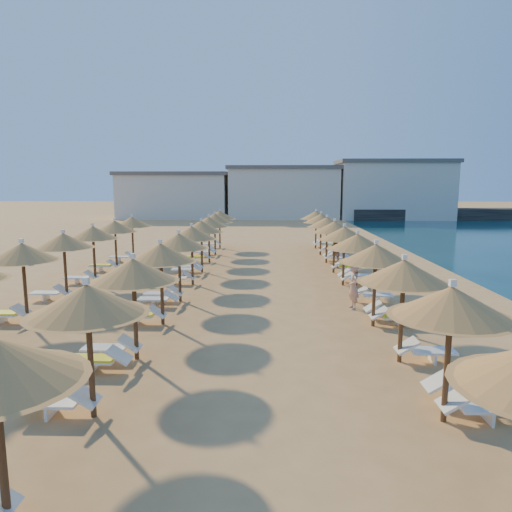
{
  "coord_description": "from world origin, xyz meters",
  "views": [
    {
      "loc": [
        -0.24,
        -18.33,
        4.83
      ],
      "look_at": [
        -0.82,
        4.0,
        1.3
      ],
      "focal_mm": 32.0,
      "sensor_mm": 36.0,
      "label": 1
    }
  ],
  "objects_px": {
    "parasol_row_east": "(357,243)",
    "parasol_row_west": "(179,242)",
    "beachgoer_c": "(336,253)",
    "jetty": "(460,214)",
    "beachgoer_a": "(353,287)"
  },
  "relations": [
    {
      "from": "parasol_row_east",
      "to": "parasol_row_west",
      "type": "distance_m",
      "value": 7.28
    },
    {
      "from": "parasol_row_west",
      "to": "beachgoer_c",
      "type": "relative_size",
      "value": 19.68
    },
    {
      "from": "jetty",
      "to": "beachgoer_a",
      "type": "relative_size",
      "value": 16.97
    },
    {
      "from": "parasol_row_east",
      "to": "parasol_row_west",
      "type": "bearing_deg",
      "value": 180.0
    },
    {
      "from": "parasol_row_west",
      "to": "beachgoer_a",
      "type": "height_order",
      "value": "parasol_row_west"
    },
    {
      "from": "beachgoer_c",
      "to": "parasol_row_west",
      "type": "bearing_deg",
      "value": -118.1
    },
    {
      "from": "parasol_row_west",
      "to": "beachgoer_a",
      "type": "distance_m",
      "value": 7.23
    },
    {
      "from": "jetty",
      "to": "beachgoer_a",
      "type": "bearing_deg",
      "value": -119.98
    },
    {
      "from": "parasol_row_east",
      "to": "beachgoer_c",
      "type": "relative_size",
      "value": 19.68
    },
    {
      "from": "jetty",
      "to": "beachgoer_a",
      "type": "height_order",
      "value": "beachgoer_a"
    },
    {
      "from": "jetty",
      "to": "parasol_row_east",
      "type": "relative_size",
      "value": 0.87
    },
    {
      "from": "jetty",
      "to": "parasol_row_west",
      "type": "bearing_deg",
      "value": -127.12
    },
    {
      "from": "parasol_row_east",
      "to": "beachgoer_a",
      "type": "relative_size",
      "value": 19.45
    },
    {
      "from": "parasol_row_east",
      "to": "beachgoer_c",
      "type": "bearing_deg",
      "value": 87.72
    },
    {
      "from": "parasol_row_east",
      "to": "beachgoer_c",
      "type": "xyz_separation_m",
      "value": [
        0.31,
        7.83,
        -1.6
      ]
    }
  ]
}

